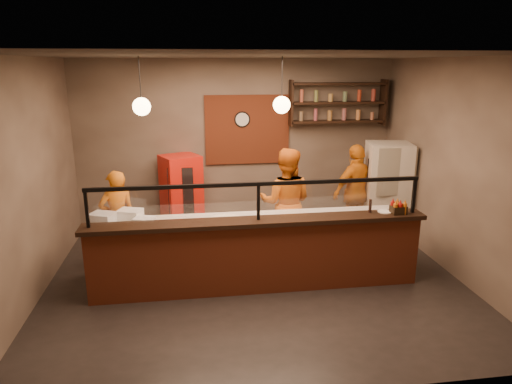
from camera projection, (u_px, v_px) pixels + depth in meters
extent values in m
plane|color=black|center=(255.00, 280.00, 6.77)|extent=(6.00, 6.00, 0.00)
plane|color=#3C362E|center=(255.00, 56.00, 5.90)|extent=(6.00, 6.00, 0.00)
plane|color=#7A6959|center=(237.00, 145.00, 8.72)|extent=(6.00, 0.00, 6.00)
plane|color=#7A6959|center=(27.00, 183.00, 5.93)|extent=(0.00, 5.00, 5.00)
plane|color=#7A6959|center=(456.00, 169.00, 6.74)|extent=(0.00, 5.00, 5.00)
plane|color=#7A6959|center=(296.00, 243.00, 3.95)|extent=(6.00, 0.00, 6.00)
cube|color=#943D20|center=(247.00, 130.00, 8.64)|extent=(1.60, 0.04, 1.30)
cube|color=#943D20|center=(258.00, 258.00, 6.34)|extent=(4.60, 0.25, 1.00)
cube|color=black|center=(258.00, 222.00, 6.20)|extent=(4.70, 0.37, 0.06)
cube|color=gray|center=(253.00, 249.00, 6.84)|extent=(4.60, 0.75, 0.85)
cube|color=silver|center=(253.00, 220.00, 6.72)|extent=(4.60, 0.75, 0.05)
cube|color=white|center=(258.00, 202.00, 6.13)|extent=(4.40, 0.02, 0.50)
cube|color=black|center=(258.00, 184.00, 6.06)|extent=(4.50, 0.05, 0.05)
cube|color=black|center=(87.00, 209.00, 5.82)|extent=(0.04, 0.04, 0.50)
cube|color=black|center=(258.00, 202.00, 6.13)|extent=(0.04, 0.04, 0.50)
cube|color=black|center=(414.00, 195.00, 6.43)|extent=(0.04, 0.04, 0.50)
cube|color=black|center=(337.00, 121.00, 8.68)|extent=(1.80, 0.28, 0.04)
cube|color=black|center=(338.00, 103.00, 8.59)|extent=(1.80, 0.28, 0.04)
cube|color=black|center=(339.00, 84.00, 8.50)|extent=(1.80, 0.28, 0.04)
cube|color=black|center=(291.00, 103.00, 8.47)|extent=(0.04, 0.28, 0.85)
cube|color=black|center=(383.00, 102.00, 8.71)|extent=(0.04, 0.28, 0.85)
cylinder|color=black|center=(242.00, 119.00, 8.56)|extent=(0.30, 0.04, 0.30)
cylinder|color=black|center=(140.00, 80.00, 5.97)|extent=(0.01, 0.01, 0.60)
sphere|color=#FFD78C|center=(142.00, 107.00, 6.06)|extent=(0.24, 0.24, 0.24)
cylinder|color=black|center=(282.00, 79.00, 6.23)|extent=(0.01, 0.01, 0.60)
sphere|color=#FFD78C|center=(282.00, 105.00, 6.32)|extent=(0.24, 0.24, 0.24)
imported|color=#CC6913|center=(118.00, 218.00, 7.14)|extent=(0.66, 0.56, 1.53)
imported|color=#C75F12|center=(286.00, 203.00, 7.49)|extent=(1.04, 0.92, 1.81)
imported|color=orange|center=(356.00, 192.00, 8.23)|extent=(1.10, 0.79, 1.74)
cube|color=beige|center=(386.00, 191.00, 8.24)|extent=(0.85, 0.81, 1.76)
cube|color=red|center=(182.00, 195.00, 8.47)|extent=(0.83, 0.80, 1.50)
cylinder|color=white|center=(227.00, 221.00, 6.62)|extent=(0.75, 0.75, 0.01)
cube|color=silver|center=(103.00, 219.00, 6.47)|extent=(0.40, 0.37, 0.16)
cube|color=white|center=(130.00, 215.00, 6.63)|extent=(0.39, 0.35, 0.16)
cube|color=white|center=(144.00, 222.00, 6.35)|extent=(0.34, 0.30, 0.14)
cylinder|color=yellow|center=(145.00, 222.00, 6.47)|extent=(0.35, 0.09, 0.06)
cube|color=black|center=(398.00, 210.00, 6.43)|extent=(0.21, 0.17, 0.11)
cylinder|color=black|center=(370.00, 206.00, 6.47)|extent=(0.05, 0.05, 0.19)
cylinder|color=white|center=(385.00, 212.00, 6.50)|extent=(0.25, 0.25, 0.01)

